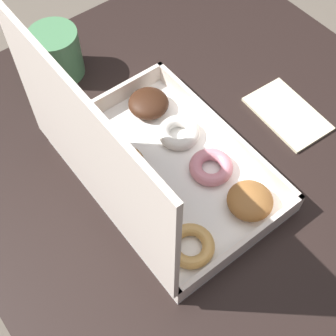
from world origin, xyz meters
TOP-DOWN VIEW (x-y plane):
  - ground_plane at (0.00, 0.00)m, footprint 8.00×8.00m
  - dining_table at (0.00, 0.00)m, footprint 0.93×0.82m
  - donut_box at (0.03, 0.11)m, footprint 0.36×0.25m
  - coffee_mug at (0.34, 0.10)m, footprint 0.09×0.09m
  - paper_napkin at (-0.01, -0.17)m, footprint 0.15×0.10m

SIDE VIEW (x-z plane):
  - ground_plane at x=0.00m, z-range 0.00..0.00m
  - dining_table at x=0.00m, z-range 0.25..0.98m
  - paper_napkin at x=-0.01m, z-range 0.73..0.74m
  - coffee_mug at x=0.34m, z-range 0.73..0.83m
  - donut_box at x=0.03m, z-range 0.64..0.94m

